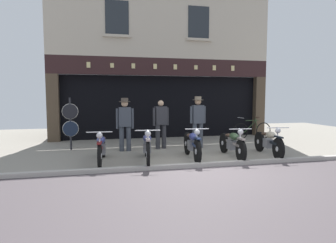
{
  "coord_description": "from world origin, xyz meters",
  "views": [
    {
      "loc": [
        -2.53,
        -6.61,
        1.75
      ],
      "look_at": [
        -0.39,
        2.72,
        0.91
      ],
      "focal_mm": 30.85,
      "sensor_mm": 36.0,
      "label": 1
    }
  ],
  "objects_px": {
    "motorcycle_left": "(102,147)",
    "motorcycle_center_left": "(147,146)",
    "salesman_right": "(198,119)",
    "leaning_bicycle": "(252,130)",
    "motorcycle_right": "(269,142)",
    "motorcycle_center": "(192,144)",
    "salesman_left": "(125,122)",
    "shopkeeper_center": "(161,122)",
    "advert_board_near": "(209,96)",
    "motorcycle_center_right": "(232,143)",
    "advert_board_far": "(234,98)",
    "tyre_sign_pole": "(70,121)"
  },
  "relations": [
    {
      "from": "tyre_sign_pole",
      "to": "motorcycle_right",
      "type": "bearing_deg",
      "value": -21.5
    },
    {
      "from": "motorcycle_center_left",
      "to": "advert_board_far",
      "type": "height_order",
      "value": "advert_board_far"
    },
    {
      "from": "motorcycle_right",
      "to": "tyre_sign_pole",
      "type": "bearing_deg",
      "value": -13.47
    },
    {
      "from": "motorcycle_center_left",
      "to": "salesman_left",
      "type": "height_order",
      "value": "salesman_left"
    },
    {
      "from": "motorcycle_center",
      "to": "salesman_left",
      "type": "distance_m",
      "value": 2.41
    },
    {
      "from": "leaning_bicycle",
      "to": "motorcycle_center_left",
      "type": "bearing_deg",
      "value": 119.81
    },
    {
      "from": "motorcycle_center",
      "to": "motorcycle_right",
      "type": "xyz_separation_m",
      "value": [
        2.34,
        -0.07,
        -0.01
      ]
    },
    {
      "from": "shopkeeper_center",
      "to": "tyre_sign_pole",
      "type": "bearing_deg",
      "value": -17.63
    },
    {
      "from": "motorcycle_center_left",
      "to": "leaning_bicycle",
      "type": "xyz_separation_m",
      "value": [
        4.84,
        3.14,
        -0.07
      ]
    },
    {
      "from": "motorcycle_right",
      "to": "shopkeeper_center",
      "type": "bearing_deg",
      "value": -24.76
    },
    {
      "from": "tyre_sign_pole",
      "to": "advert_board_far",
      "type": "bearing_deg",
      "value": 17.69
    },
    {
      "from": "motorcycle_center",
      "to": "tyre_sign_pole",
      "type": "height_order",
      "value": "tyre_sign_pole"
    },
    {
      "from": "salesman_left",
      "to": "motorcycle_center_left",
      "type": "bearing_deg",
      "value": 107.9
    },
    {
      "from": "motorcycle_left",
      "to": "shopkeeper_center",
      "type": "height_order",
      "value": "shopkeeper_center"
    },
    {
      "from": "salesman_right",
      "to": "tyre_sign_pole",
      "type": "distance_m",
      "value": 4.21
    },
    {
      "from": "motorcycle_center_left",
      "to": "advert_board_far",
      "type": "distance_m",
      "value": 6.56
    },
    {
      "from": "motorcycle_center_right",
      "to": "advert_board_far",
      "type": "distance_m",
      "value": 5.11
    },
    {
      "from": "motorcycle_left",
      "to": "salesman_right",
      "type": "relative_size",
      "value": 1.12
    },
    {
      "from": "motorcycle_center",
      "to": "salesman_left",
      "type": "xyz_separation_m",
      "value": [
        -1.73,
        1.6,
        0.52
      ]
    },
    {
      "from": "motorcycle_center",
      "to": "motorcycle_center_left",
      "type": "bearing_deg",
      "value": 8.32
    },
    {
      "from": "motorcycle_left",
      "to": "salesman_right",
      "type": "bearing_deg",
      "value": -150.11
    },
    {
      "from": "motorcycle_right",
      "to": "motorcycle_left",
      "type": "bearing_deg",
      "value": 6.06
    },
    {
      "from": "motorcycle_right",
      "to": "salesman_right",
      "type": "bearing_deg",
      "value": -38.73
    },
    {
      "from": "shopkeeper_center",
      "to": "advert_board_near",
      "type": "height_order",
      "value": "advert_board_near"
    },
    {
      "from": "shopkeeper_center",
      "to": "leaning_bicycle",
      "type": "xyz_separation_m",
      "value": [
        4.09,
        1.29,
        -0.52
      ]
    },
    {
      "from": "tyre_sign_pole",
      "to": "advert_board_near",
      "type": "relative_size",
      "value": 1.57
    },
    {
      "from": "motorcycle_center",
      "to": "motorcycle_right",
      "type": "height_order",
      "value": "motorcycle_center"
    },
    {
      "from": "motorcycle_center_right",
      "to": "motorcycle_center_left",
      "type": "bearing_deg",
      "value": 4.69
    },
    {
      "from": "motorcycle_center_right",
      "to": "tyre_sign_pole",
      "type": "height_order",
      "value": "tyre_sign_pole"
    },
    {
      "from": "motorcycle_center",
      "to": "shopkeeper_center",
      "type": "bearing_deg",
      "value": -68.34
    },
    {
      "from": "salesman_right",
      "to": "motorcycle_left",
      "type": "bearing_deg",
      "value": 22.72
    },
    {
      "from": "salesman_right",
      "to": "advert_board_far",
      "type": "xyz_separation_m",
      "value": [
        2.65,
        2.74,
        0.68
      ]
    },
    {
      "from": "motorcycle_left",
      "to": "motorcycle_center",
      "type": "height_order",
      "value": "motorcycle_center"
    },
    {
      "from": "motorcycle_center_left",
      "to": "motorcycle_center_right",
      "type": "xyz_separation_m",
      "value": [
        2.46,
        0.01,
        -0.02
      ]
    },
    {
      "from": "leaning_bicycle",
      "to": "motorcycle_right",
      "type": "bearing_deg",
      "value": 155.61
    },
    {
      "from": "leaning_bicycle",
      "to": "motorcycle_center",
      "type": "bearing_deg",
      "value": 127.6
    },
    {
      "from": "motorcycle_right",
      "to": "salesman_right",
      "type": "distance_m",
      "value": 2.43
    },
    {
      "from": "salesman_right",
      "to": "leaning_bicycle",
      "type": "relative_size",
      "value": 0.99
    },
    {
      "from": "motorcycle_center_left",
      "to": "motorcycle_right",
      "type": "distance_m",
      "value": 3.62
    },
    {
      "from": "motorcycle_center",
      "to": "advert_board_far",
      "type": "relative_size",
      "value": 1.86
    },
    {
      "from": "salesman_right",
      "to": "leaning_bicycle",
      "type": "bearing_deg",
      "value": -156.6
    },
    {
      "from": "tyre_sign_pole",
      "to": "leaning_bicycle",
      "type": "bearing_deg",
      "value": 6.99
    },
    {
      "from": "advert_board_near",
      "to": "leaning_bicycle",
      "type": "xyz_separation_m",
      "value": [
        1.39,
        -1.32,
        -1.38
      ]
    },
    {
      "from": "motorcycle_right",
      "to": "shopkeeper_center",
      "type": "distance_m",
      "value": 3.45
    },
    {
      "from": "motorcycle_center_left",
      "to": "advert_board_far",
      "type": "xyz_separation_m",
      "value": [
        4.65,
        4.46,
        1.23
      ]
    },
    {
      "from": "salesman_left",
      "to": "motorcycle_center_right",
      "type": "bearing_deg",
      "value": 153.1
    },
    {
      "from": "shopkeeper_center",
      "to": "advert_board_near",
      "type": "bearing_deg",
      "value": -145.15
    },
    {
      "from": "motorcycle_left",
      "to": "advert_board_far",
      "type": "relative_size",
      "value": 1.85
    },
    {
      "from": "salesman_left",
      "to": "leaning_bicycle",
      "type": "xyz_separation_m",
      "value": [
        5.29,
        1.47,
        -0.58
      ]
    },
    {
      "from": "motorcycle_left",
      "to": "motorcycle_center_left",
      "type": "relative_size",
      "value": 0.95
    }
  ]
}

